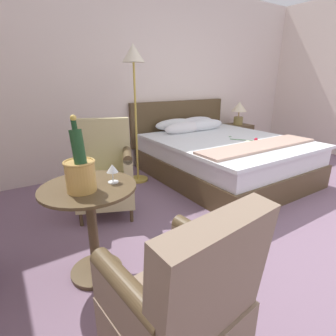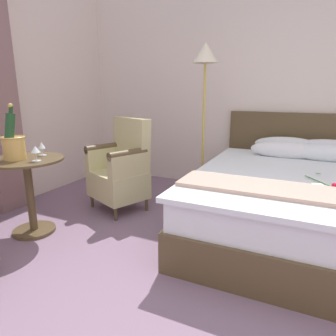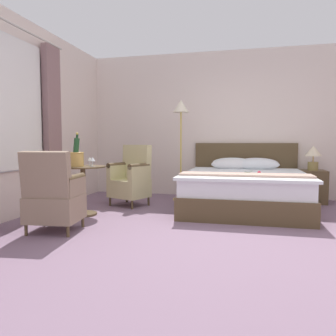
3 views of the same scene
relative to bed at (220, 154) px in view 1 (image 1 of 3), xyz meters
The scene contains 12 objects.
ground_plane 1.71m from the bed, 96.26° to the right, with size 7.22×7.22×0.00m, color slate.
wall_headboard_side 1.58m from the bed, 99.08° to the left, with size 5.84×0.12×2.79m.
bed is the anchor object (origin of this frame).
nightstand 1.36m from the bed, 32.40° to the left, with size 0.46×0.43×0.57m.
bedside_lamp 1.45m from the bed, 32.40° to the left, with size 0.29×0.29×0.42m.
floor_lamp_brass 1.66m from the bed, 157.46° to the left, with size 0.28×0.28×1.81m.
side_table_round 2.50m from the bed, 154.58° to the right, with size 0.64×0.64×0.71m.
champagne_bucket 2.62m from the bed, 153.86° to the right, with size 0.20×0.20×0.48m.
wine_glass_near_bucket 2.41m from the bed, 152.19° to the right, with size 0.08×0.08×0.13m.
wine_glass_near_edge 2.45m from the bed, 157.76° to the right, with size 0.07×0.07×0.13m.
armchair_by_window 1.85m from the bed, behind, with size 0.72×0.68×1.01m.
armchair_facing_bed 2.93m from the bed, 137.00° to the right, with size 0.62×0.60×0.95m.
Camera 1 is at (-2.51, -1.05, 1.39)m, focal length 28.00 mm.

